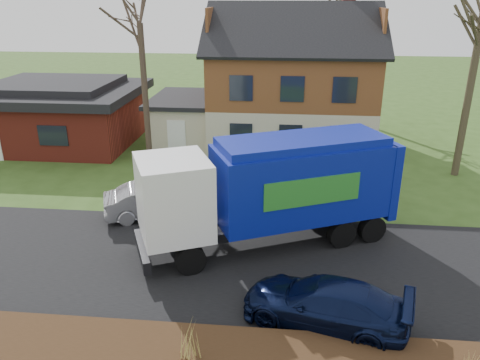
{
  "coord_description": "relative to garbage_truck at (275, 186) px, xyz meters",
  "views": [
    {
      "loc": [
        1.68,
        -13.5,
        8.4
      ],
      "look_at": [
        0.11,
        2.5,
        2.04
      ],
      "focal_mm": 35.0,
      "sensor_mm": 36.0,
      "label": 1
    }
  ],
  "objects": [
    {
      "name": "main_house",
      "position": [
        0.05,
        12.35,
        1.78
      ],
      "size": [
        12.95,
        8.95,
        9.26
      ],
      "color": "beige",
      "rests_on": "ground"
    },
    {
      "name": "road",
      "position": [
        -1.44,
        -1.56,
        -2.24
      ],
      "size": [
        80.0,
        7.0,
        0.02
      ],
      "primitive_type": "cube",
      "color": "black",
      "rests_on": "ground"
    },
    {
      "name": "ground",
      "position": [
        -1.44,
        -1.56,
        -2.25
      ],
      "size": [
        120.0,
        120.0,
        0.0
      ],
      "primitive_type": "plane",
      "color": "#314D19",
      "rests_on": "ground"
    },
    {
      "name": "grass_clump_mid",
      "position": [
        -1.78,
        -6.34,
        -1.47
      ],
      "size": [
        0.34,
        0.28,
        0.96
      ],
      "color": "#A49348",
      "rests_on": "mulch_verge"
    },
    {
      "name": "silver_sedan",
      "position": [
        -4.81,
        1.84,
        -1.56
      ],
      "size": [
        4.41,
        2.87,
        1.37
      ],
      "primitive_type": "imported",
      "rotation": [
        0.0,
        0.0,
        1.94
      ],
      "color": "#A8A9B0",
      "rests_on": "ground"
    },
    {
      "name": "garbage_truck",
      "position": [
        0.0,
        0.0,
        0.0
      ],
      "size": [
        9.29,
        5.93,
        3.9
      ],
      "rotation": [
        0.0,
        0.0,
        0.42
      ],
      "color": "black",
      "rests_on": "ground"
    },
    {
      "name": "ranch_house",
      "position": [
        -13.44,
        11.44,
        -0.43
      ],
      "size": [
        9.8,
        8.2,
        3.7
      ],
      "color": "maroon",
      "rests_on": "ground"
    },
    {
      "name": "navy_wagon",
      "position": [
        1.49,
        -4.38,
        -1.59
      ],
      "size": [
        4.82,
        2.97,
        1.3
      ],
      "primitive_type": "imported",
      "rotation": [
        0.0,
        0.0,
        -1.84
      ],
      "color": "black",
      "rests_on": "ground"
    }
  ]
}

